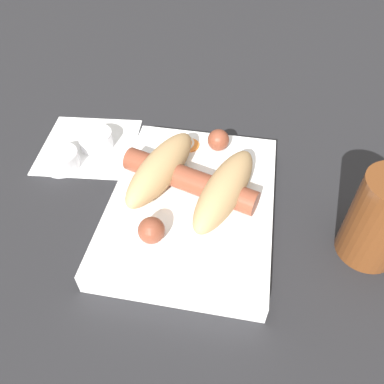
% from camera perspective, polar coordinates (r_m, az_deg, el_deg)
% --- Properties ---
extents(ground_plane, '(3.00, 3.00, 0.00)m').
position_cam_1_polar(ground_plane, '(0.48, 0.00, -3.22)').
color(ground_plane, '#232326').
extents(food_tray, '(0.26, 0.20, 0.03)m').
position_cam_1_polar(food_tray, '(0.47, 0.00, -2.07)').
color(food_tray, white).
rests_on(food_tray, ground_plane).
extents(bread_roll, '(0.17, 0.16, 0.04)m').
position_cam_1_polar(bread_roll, '(0.45, -0.05, 1.96)').
color(bread_roll, tan).
rests_on(bread_roll, food_tray).
extents(sausage, '(0.20, 0.18, 0.03)m').
position_cam_1_polar(sausage, '(0.46, -0.49, 1.86)').
color(sausage, brown).
rests_on(sausage, food_tray).
extents(pickled_veggies, '(0.07, 0.06, 0.01)m').
position_cam_1_polar(pickled_veggies, '(0.52, -2.73, 6.47)').
color(pickled_veggies, orange).
rests_on(pickled_veggies, food_tray).
extents(napkin, '(0.15, 0.15, 0.00)m').
position_cam_1_polar(napkin, '(0.60, -15.40, 6.85)').
color(napkin, white).
rests_on(napkin, ground_plane).
extents(condiment_cup_near, '(0.05, 0.05, 0.03)m').
position_cam_1_polar(condiment_cup_near, '(0.59, -14.42, 7.60)').
color(condiment_cup_near, white).
rests_on(condiment_cup_near, ground_plane).
extents(condiment_cup_far, '(0.05, 0.05, 0.03)m').
position_cam_1_polar(condiment_cup_far, '(0.56, -19.30, 4.54)').
color(condiment_cup_far, white).
rests_on(condiment_cup_far, ground_plane).
extents(drink_glass, '(0.07, 0.07, 0.11)m').
position_cam_1_polar(drink_glass, '(0.45, 26.86, -3.76)').
color(drink_glass, brown).
rests_on(drink_glass, ground_plane).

